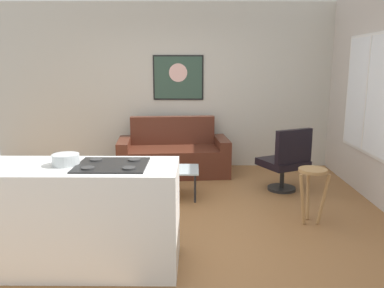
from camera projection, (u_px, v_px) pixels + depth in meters
The scene contains 10 objects.
ground at pixel (171, 219), 4.60m from camera, with size 6.40×6.40×0.04m, color #8F6037.
back_wall at pixel (179, 86), 6.69m from camera, with size 6.40×0.05×2.80m, color beige.
couch at pixel (173, 156), 6.37m from camera, with size 1.84×0.97×0.91m.
coffee_table at pixel (164, 171), 5.23m from camera, with size 0.95×0.53×0.40m.
armchair at pixel (286, 160), 5.44m from camera, with size 0.76×0.75×0.92m.
bar_stool at pixel (312, 181), 4.34m from camera, with size 0.36×0.36×0.64m.
kitchen_counter at pixel (79, 216), 3.43m from camera, with size 1.76×0.71×0.95m.
mixing_bowl at pixel (66, 160), 3.34m from camera, with size 0.23×0.23×0.10m.
wall_painting at pixel (178, 78), 6.62m from camera, with size 0.86×0.03×0.76m.
window at pixel (367, 94), 5.18m from camera, with size 0.03×1.39×1.59m.
Camera 1 is at (0.29, -4.32, 1.78)m, focal length 36.30 mm.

